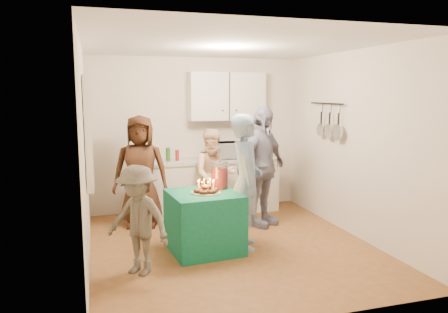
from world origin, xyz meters
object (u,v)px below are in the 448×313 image
object	(u,v)px
counter	(212,187)
microwave	(224,150)
punch_jar	(220,176)
child_near_left	(138,220)
party_table	(204,222)
woman_back_center	(214,175)
man_birthday	(246,182)
woman_back_right	(261,167)
woman_back_left	(141,171)

from	to	relation	value
counter	microwave	bearing A→B (deg)	0.00
punch_jar	child_near_left	size ratio (longest dim) A/B	0.28
party_table	microwave	bearing A→B (deg)	65.87
woman_back_center	party_table	bearing A→B (deg)	-106.20
woman_back_center	man_birthday	bearing A→B (deg)	-82.43
woman_back_center	punch_jar	bearing A→B (deg)	-97.11
microwave	woman_back_right	xyz separation A→B (m)	(0.31, -0.94, -0.14)
microwave	punch_jar	bearing A→B (deg)	-109.12
woman_back_left	woman_back_center	xyz separation A→B (m)	(1.14, -0.04, -0.12)
microwave	woman_back_center	distance (m)	0.64
child_near_left	punch_jar	bearing A→B (deg)	74.06
microwave	woman_back_left	distance (m)	1.51
party_table	woman_back_right	xyz separation A→B (m)	(1.10, 0.81, 0.52)
child_near_left	counter	bearing A→B (deg)	100.29
punch_jar	party_table	bearing A→B (deg)	-144.97
punch_jar	child_near_left	distance (m)	1.36
microwave	woman_back_right	world-z (taller)	woman_back_right
man_birthday	microwave	bearing A→B (deg)	8.35
counter	woman_back_left	world-z (taller)	woman_back_left
counter	man_birthday	distance (m)	1.84
microwave	woman_back_left	bearing A→B (deg)	-163.92
punch_jar	microwave	bearing A→B (deg)	71.48
microwave	woman_back_right	size ratio (longest dim) A/B	0.28
party_table	punch_jar	world-z (taller)	punch_jar
man_birthday	child_near_left	distance (m)	1.52
counter	woman_back_right	world-z (taller)	woman_back_right
microwave	child_near_left	distance (m)	2.82
counter	punch_jar	size ratio (longest dim) A/B	6.47
punch_jar	counter	bearing A→B (deg)	78.23
punch_jar	man_birthday	distance (m)	0.37
microwave	child_near_left	xyz separation A→B (m)	(-1.66, -2.24, -0.43)
woman_back_center	woman_back_right	distance (m)	0.79
woman_back_left	woman_back_center	distance (m)	1.15
man_birthday	woman_back_left	bearing A→B (deg)	57.50
counter	microwave	xyz separation A→B (m)	(0.20, 0.00, 0.62)
woman_back_center	woman_back_left	bearing A→B (deg)	-177.41
microwave	woman_back_left	world-z (taller)	woman_back_left
microwave	party_table	xyz separation A→B (m)	(-0.78, -1.75, -0.67)
counter	woman_back_center	distance (m)	0.57
microwave	man_birthday	bearing A→B (deg)	-97.96
woman_back_center	woman_back_right	bearing A→B (deg)	-33.30
man_birthday	woman_back_right	xyz separation A→B (m)	(0.54, 0.84, 0.03)
woman_back_left	woman_back_center	size ratio (longest dim) A/B	1.16
counter	woman_back_right	size ratio (longest dim) A/B	1.22
woman_back_left	woman_back_right	bearing A→B (deg)	-3.88
party_table	punch_jar	xyz separation A→B (m)	(0.26, 0.18, 0.55)
party_table	child_near_left	distance (m)	1.03
man_birthday	woman_back_center	size ratio (longest dim) A/B	1.20
party_table	man_birthday	xyz separation A→B (m)	(0.55, -0.03, 0.49)
woman_back_left	microwave	bearing A→B (deg)	29.19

